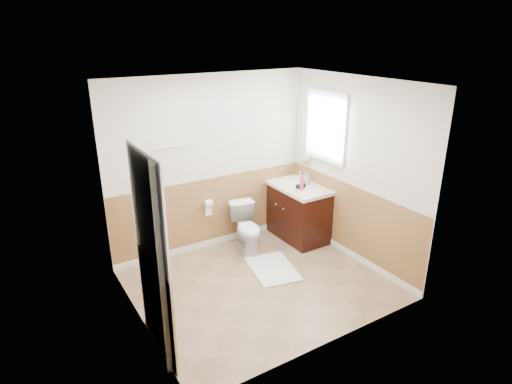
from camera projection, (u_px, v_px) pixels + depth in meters
floor at (260, 284)px, 5.48m from camera, size 3.00×3.00×0.00m
ceiling at (260, 83)px, 4.60m from camera, size 3.00×3.00×0.00m
wall_back at (211, 164)px, 6.07m from camera, size 3.00×0.00×3.00m
wall_front at (335, 234)px, 4.01m from camera, size 3.00×0.00×3.00m
wall_left at (133, 220)px, 4.30m from camera, size 0.00×3.00×3.00m
wall_right at (354, 171)px, 5.78m from camera, size 0.00×3.00×3.00m
wainscot_back at (213, 213)px, 6.33m from camera, size 3.00×0.00×3.00m
wainscot_front at (329, 302)px, 4.28m from camera, size 3.00×0.00×3.00m
wainscot_left at (141, 284)px, 4.57m from camera, size 0.00×2.60×2.60m
wainscot_right at (349, 222)px, 6.04m from camera, size 0.00×2.60×2.60m
toilet at (247, 228)px, 6.23m from camera, size 0.51×0.73×0.68m
bath_mat at (273, 269)px, 5.81m from camera, size 0.71×0.90×0.02m
vanity_cabinet at (295, 212)px, 6.65m from camera, size 0.55×1.10×0.80m
vanity_knob_left at (284, 209)px, 6.37m from camera, size 0.03×0.03×0.03m
vanity_knob_right at (276, 204)px, 6.52m from camera, size 0.03×0.03×0.03m
countertop at (296, 186)px, 6.49m from camera, size 0.60×1.15×0.05m
sink_basin at (291, 181)px, 6.60m from camera, size 0.36×0.36×0.02m
faucet at (300, 175)px, 6.67m from camera, size 0.02×0.02×0.14m
lotion_bottle at (302, 183)px, 6.20m from camera, size 0.05×0.05×0.22m
soap_dispenser at (306, 178)px, 6.46m from camera, size 0.11×0.11×0.19m
hair_dryer_body at (301, 186)px, 6.31m from camera, size 0.14×0.07×0.07m
hair_dryer_handle at (297, 187)px, 6.35m from camera, size 0.03×0.03×0.07m
mirror_panel at (304, 134)px, 6.54m from camera, size 0.02×0.35×0.90m
window_frame at (326, 127)px, 6.06m from camera, size 0.04×0.80×1.00m
window_glass at (327, 127)px, 6.06m from camera, size 0.01×0.70×0.90m
door at (160, 257)px, 4.07m from camera, size 0.29×0.78×2.04m
door_frame at (152, 258)px, 4.03m from camera, size 0.02×0.92×2.10m
door_knob at (155, 248)px, 4.39m from camera, size 0.06×0.06×0.06m
towel_bar at (174, 146)px, 5.64m from camera, size 0.62×0.02×0.02m
tp_holder_bar at (208, 203)px, 6.16m from camera, size 0.14×0.02×0.02m
tp_roll at (208, 203)px, 6.16m from camera, size 0.10×0.11×0.11m
tp_sheet at (208, 211)px, 6.20m from camera, size 0.10×0.01×0.16m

